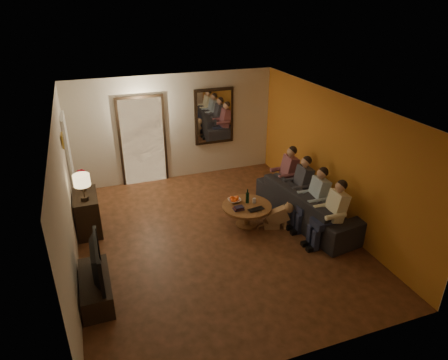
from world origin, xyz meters
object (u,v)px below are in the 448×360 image
object	(u,v)px
person_a	(332,216)
person_d	(286,177)
person_b	(315,201)
coffee_table	(247,215)
tv	(91,262)
tv_stand	(96,288)
bowl	(234,200)
dresser	(88,213)
wine_bottle	(247,196)
person_c	(299,188)
sofa	(310,204)
laptop	(257,211)
dog	(277,215)
table_lamp	(83,188)

from	to	relation	value
person_a	person_d	bearing A→B (deg)	90.00
person_b	coffee_table	bearing A→B (deg)	155.65
tv	person_b	world-z (taller)	person_b
tv_stand	bowl	world-z (taller)	bowl
person_a	bowl	world-z (taller)	person_a
tv_stand	coffee_table	bearing A→B (deg)	21.56
dresser	wine_bottle	distance (m)	3.16
person_c	wine_bottle	xyz separation A→B (m)	(-1.16, 0.05, 0.01)
tv_stand	person_b	xyz separation A→B (m)	(4.21, 0.64, 0.41)
sofa	laptop	size ratio (longest dim) A/B	7.79
tv_stand	person_c	world-z (taller)	person_c
tv_stand	coffee_table	size ratio (longest dim) A/B	1.16
person_a	bowl	bearing A→B (deg)	135.42
person_c	dog	bearing A→B (deg)	-152.27
person_c	laptop	distance (m)	1.16
tv	sofa	size ratio (longest dim) A/B	0.41
tv_stand	person_c	xyz separation A→B (m)	(4.21, 1.24, 0.41)
tv_stand	dog	size ratio (longest dim) A/B	2.05
dresser	tv_stand	world-z (taller)	dresser
dog	coffee_table	xyz separation A→B (m)	(-0.53, 0.30, -0.06)
person_a	person_d	world-z (taller)	same
dresser	tv_stand	bearing A→B (deg)	-90.00
person_d	wine_bottle	distance (m)	1.28
laptop	bowl	bearing A→B (deg)	111.05
coffee_table	wine_bottle	size ratio (longest dim) A/B	3.20
person_d	bowl	xyz separation A→B (m)	(-1.39, -0.43, -0.12)
dresser	person_b	bearing A→B (deg)	-18.56
sofa	person_a	world-z (taller)	person_a
person_b	coffee_table	distance (m)	1.38
tv	person_a	size ratio (longest dim) A/B	0.87
dresser	bowl	xyz separation A→B (m)	(2.83, -0.65, 0.09)
tv_stand	dog	bearing A→B (deg)	14.09
table_lamp	coffee_table	xyz separation A→B (m)	(3.01, -0.65, -0.83)
person_d	dog	size ratio (longest dim) A/B	2.14
person_a	person_d	size ratio (longest dim) A/B	1.00
tv	coffee_table	distance (m)	3.27
sofa	person_b	xyz separation A→B (m)	(-0.10, -0.30, 0.23)
dresser	person_b	distance (m)	4.45
tv	laptop	world-z (taller)	tv
bowl	person_c	bearing A→B (deg)	-6.82
coffee_table	bowl	xyz separation A→B (m)	(-0.18, 0.22, 0.26)
table_lamp	tv_stand	world-z (taller)	table_lamp
dresser	bowl	world-z (taller)	dresser
dresser	sofa	bearing A→B (deg)	-14.49
person_a	person_b	distance (m)	0.60
tv	coffee_table	world-z (taller)	tv
tv_stand	table_lamp	bearing A→B (deg)	90.00
tv_stand	person_a	world-z (taller)	person_a
dresser	tv_stand	distance (m)	2.07
tv_stand	person_d	distance (m)	4.62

